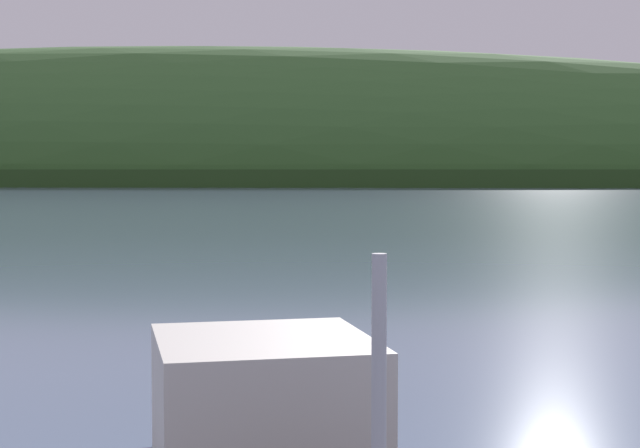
# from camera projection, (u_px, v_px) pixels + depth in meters

# --- Properties ---
(far_shoreline_hill) EXTENTS (529.84, 127.53, 60.28)m
(far_shoreline_hill) POSITION_uv_depth(u_px,v_px,m) (149.00, 183.00, 217.08)
(far_shoreline_hill) COLOR #27431B
(far_shoreline_hill) RESTS_ON ground
(dockside_crane) EXTENTS (4.91, 11.02, 17.56)m
(dockside_crane) POSITION_uv_depth(u_px,v_px,m) (11.00, 143.00, 189.57)
(dockside_crane) COLOR #4C4C51
(dockside_crane) RESTS_ON ground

